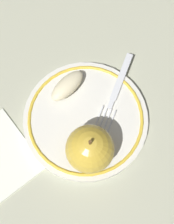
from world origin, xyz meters
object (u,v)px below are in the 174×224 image
Objects in this scene: plate at (87,117)px; fork at (115,93)px; apple_slice_front at (67,86)px; apple_red_whole at (90,149)px.

fork reaches higher than plate.
apple_slice_front is 0.09m from fork.
apple_red_whole is at bearing 42.83° from plate.
apple_red_whole reaches higher than plate.
apple_slice_front is (-0.07, -0.11, -0.03)m from apple_red_whole.
fork is (-0.12, -0.03, -0.04)m from apple_red_whole.
apple_red_whole is at bearing -1.63° from fork.
plate is 1.25× the size of fork.
plate is 0.07m from fork.
fork is at bearing 169.34° from plate.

